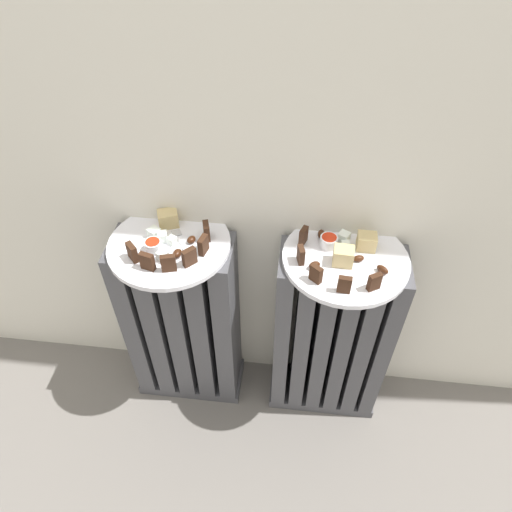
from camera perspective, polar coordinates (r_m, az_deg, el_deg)
name	(u,v)px	position (r m, az deg, el deg)	size (l,w,h in m)	color
ground_plane	(244,477)	(1.39, -1.47, -25.56)	(6.00, 6.00, 0.00)	slate
radiator_left	(184,324)	(1.30, -8.90, -8.26)	(0.31, 0.14, 0.57)	#47474C
radiator_right	(330,338)	(1.27, 9.13, -9.90)	(0.31, 0.14, 0.57)	#47474C
plate_left	(169,245)	(1.08, -10.61, 1.38)	(0.28, 0.28, 0.01)	white
plate_right	(345,259)	(1.05, 10.94, -0.33)	(0.28, 0.28, 0.01)	white
dark_cake_slice_left_0	(132,252)	(1.04, -14.97, 0.45)	(0.03, 0.01, 0.04)	#382114
dark_cake_slice_left_1	(147,261)	(1.01, -13.24, -0.66)	(0.03, 0.01, 0.04)	#382114
dark_cake_slice_left_2	(168,263)	(1.00, -10.72, -0.88)	(0.03, 0.01, 0.04)	#382114
dark_cake_slice_left_3	(189,257)	(1.00, -8.20, -0.12)	(0.03, 0.01, 0.04)	#382114
dark_cake_slice_left_4	(203,245)	(1.03, -6.51, 1.36)	(0.03, 0.01, 0.04)	#382114
dark_cake_slice_left_5	(207,231)	(1.06, -6.11, 3.07)	(0.03, 0.01, 0.04)	#382114
marble_cake_slice_left_0	(168,219)	(1.11, -10.75, 4.55)	(0.05, 0.04, 0.04)	tan
turkish_delight_left_0	(154,233)	(1.09, -12.42, 2.78)	(0.02, 0.02, 0.02)	white
turkish_delight_left_1	(172,240)	(1.07, -10.29, 1.90)	(0.02, 0.02, 0.02)	white
turkish_delight_left_2	(162,237)	(1.08, -11.44, 2.35)	(0.02, 0.02, 0.02)	white
turkish_delight_left_3	(163,256)	(1.03, -11.40, 0.03)	(0.02, 0.02, 0.02)	white
medjool_date_left_0	(177,253)	(1.03, -9.67, 0.31)	(0.03, 0.02, 0.02)	#3D1E0F
medjool_date_left_1	(191,240)	(1.06, -7.96, 2.01)	(0.02, 0.02, 0.02)	#3D1E0F
jam_bowl_left	(153,245)	(1.05, -12.52, 1.28)	(0.04, 0.04, 0.03)	white
dark_cake_slice_right_0	(303,236)	(1.05, 5.85, 2.49)	(0.03, 0.01, 0.04)	#382114
dark_cake_slice_right_1	(301,255)	(1.00, 5.54, 0.13)	(0.03, 0.01, 0.04)	#382114
dark_cake_slice_right_2	(316,274)	(0.97, 7.39, -2.20)	(0.03, 0.01, 0.04)	#382114
dark_cake_slice_right_3	(344,285)	(0.96, 10.82, -3.48)	(0.03, 0.01, 0.04)	#382114
dark_cake_slice_right_4	(374,282)	(0.97, 14.36, -3.12)	(0.03, 0.01, 0.04)	#382114
marble_cake_slice_right_0	(343,256)	(1.01, 10.69, -0.01)	(0.04, 0.04, 0.04)	tan
marble_cake_slice_right_1	(367,242)	(1.06, 13.45, 1.73)	(0.04, 0.04, 0.04)	tan
turkish_delight_right_0	(345,245)	(1.06, 10.93, 1.30)	(0.02, 0.02, 0.02)	white
turkish_delight_right_1	(344,237)	(1.07, 10.76, 2.30)	(0.02, 0.02, 0.02)	white
medjool_date_right_0	(382,270)	(1.02, 15.29, -1.62)	(0.03, 0.01, 0.02)	#3D1E0F
medjool_date_right_1	(314,265)	(1.00, 7.20, -1.14)	(0.03, 0.02, 0.02)	#3D1E0F
medjool_date_right_2	(359,259)	(1.03, 12.52, -0.30)	(0.02, 0.01, 0.02)	#3D1E0F
medjool_date_right_3	(321,234)	(1.07, 8.04, 2.68)	(0.03, 0.02, 0.02)	#3D1E0F
jam_bowl_right	(329,241)	(1.05, 8.94, 1.84)	(0.04, 0.04, 0.03)	white
fork	(180,239)	(1.08, -9.36, 2.02)	(0.06, 0.08, 0.00)	#B7B7BC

